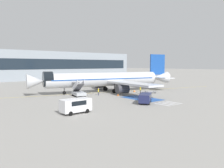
{
  "coord_description": "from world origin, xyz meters",
  "views": [
    {
      "loc": [
        -35.11,
        -44.57,
        7.19
      ],
      "look_at": [
        0.17,
        -0.3,
        2.17
      ],
      "focal_mm": 35.0,
      "sensor_mm": 36.0,
      "label": 1
    }
  ],
  "objects_px": {
    "ground_crew_0": "(98,91)",
    "traffic_cone_0": "(134,91)",
    "airliner": "(107,79)",
    "ground_crew_2": "(126,89)",
    "fuel_tanker": "(83,80)",
    "traffic_cone_1": "(118,94)",
    "terminal_building": "(0,66)",
    "ground_crew_1": "(140,90)",
    "baggage_cart": "(150,92)",
    "service_van_0": "(145,97)",
    "service_van_1": "(76,105)",
    "boarding_stairs_forward": "(78,92)"
  },
  "relations": [
    {
      "from": "boarding_stairs_forward",
      "to": "traffic_cone_0",
      "type": "height_order",
      "value": "boarding_stairs_forward"
    },
    {
      "from": "airliner",
      "to": "ground_crew_2",
      "type": "bearing_deg",
      "value": -129.77
    },
    {
      "from": "traffic_cone_0",
      "to": "terminal_building",
      "type": "height_order",
      "value": "terminal_building"
    },
    {
      "from": "fuel_tanker",
      "to": "ground_crew_2",
      "type": "xyz_separation_m",
      "value": [
        -4.13,
        -27.99,
        -0.64
      ]
    },
    {
      "from": "airliner",
      "to": "ground_crew_2",
      "type": "xyz_separation_m",
      "value": [
        3.01,
        -4.01,
        -2.35
      ]
    },
    {
      "from": "ground_crew_1",
      "to": "terminal_building",
      "type": "relative_size",
      "value": 0.01
    },
    {
      "from": "terminal_building",
      "to": "airliner",
      "type": "bearing_deg",
      "value": -77.36
    },
    {
      "from": "ground_crew_0",
      "to": "traffic_cone_1",
      "type": "height_order",
      "value": "ground_crew_0"
    },
    {
      "from": "ground_crew_1",
      "to": "ground_crew_2",
      "type": "distance_m",
      "value": 4.02
    },
    {
      "from": "fuel_tanker",
      "to": "traffic_cone_0",
      "type": "bearing_deg",
      "value": -89.63
    },
    {
      "from": "fuel_tanker",
      "to": "airliner",
      "type": "bearing_deg",
      "value": -104.06
    },
    {
      "from": "baggage_cart",
      "to": "terminal_building",
      "type": "xyz_separation_m",
      "value": [
        -20.86,
        67.32,
        6.53
      ]
    },
    {
      "from": "service_van_0",
      "to": "terminal_building",
      "type": "xyz_separation_m",
      "value": [
        -8.8,
        76.67,
        5.7
      ]
    },
    {
      "from": "airliner",
      "to": "ground_crew_0",
      "type": "bearing_deg",
      "value": 137.5
    },
    {
      "from": "ground_crew_0",
      "to": "traffic_cone_0",
      "type": "height_order",
      "value": "ground_crew_0"
    },
    {
      "from": "airliner",
      "to": "terminal_building",
      "type": "bearing_deg",
      "value": 26.02
    },
    {
      "from": "terminal_building",
      "to": "boarding_stairs_forward",
      "type": "bearing_deg",
      "value": -86.71
    },
    {
      "from": "ground_crew_1",
      "to": "traffic_cone_0",
      "type": "xyz_separation_m",
      "value": [
        1.43,
        3.6,
        -0.73
      ]
    },
    {
      "from": "fuel_tanker",
      "to": "traffic_cone_0",
      "type": "distance_m",
      "value": 28.1
    },
    {
      "from": "baggage_cart",
      "to": "traffic_cone_1",
      "type": "height_order",
      "value": "baggage_cart"
    },
    {
      "from": "traffic_cone_0",
      "to": "traffic_cone_1",
      "type": "bearing_deg",
      "value": -161.0
    },
    {
      "from": "service_van_1",
      "to": "baggage_cart",
      "type": "bearing_deg",
      "value": 107.26
    },
    {
      "from": "ground_crew_0",
      "to": "ground_crew_2",
      "type": "relative_size",
      "value": 1.01
    },
    {
      "from": "baggage_cart",
      "to": "traffic_cone_1",
      "type": "relative_size",
      "value": 5.22
    },
    {
      "from": "airliner",
      "to": "traffic_cone_1",
      "type": "bearing_deg",
      "value": 177.88
    },
    {
      "from": "service_van_1",
      "to": "ground_crew_0",
      "type": "height_order",
      "value": "service_van_1"
    },
    {
      "from": "ground_crew_0",
      "to": "ground_crew_1",
      "type": "xyz_separation_m",
      "value": [
        9.79,
        -4.2,
        0.04
      ]
    },
    {
      "from": "fuel_tanker",
      "to": "ground_crew_1",
      "type": "bearing_deg",
      "value": -91.97
    },
    {
      "from": "baggage_cart",
      "to": "ground_crew_2",
      "type": "height_order",
      "value": "ground_crew_2"
    },
    {
      "from": "boarding_stairs_forward",
      "to": "terminal_building",
      "type": "distance_m",
      "value": 61.47
    },
    {
      "from": "airliner",
      "to": "ground_crew_2",
      "type": "distance_m",
      "value": 5.53
    },
    {
      "from": "fuel_tanker",
      "to": "ground_crew_0",
      "type": "height_order",
      "value": "fuel_tanker"
    },
    {
      "from": "ground_crew_2",
      "to": "traffic_cone_0",
      "type": "xyz_separation_m",
      "value": [
        3.08,
        -0.07,
        -0.68
      ]
    },
    {
      "from": "boarding_stairs_forward",
      "to": "traffic_cone_0",
      "type": "distance_m",
      "value": 15.93
    },
    {
      "from": "ground_crew_2",
      "to": "traffic_cone_0",
      "type": "height_order",
      "value": "ground_crew_2"
    },
    {
      "from": "baggage_cart",
      "to": "traffic_cone_0",
      "type": "height_order",
      "value": "baggage_cart"
    },
    {
      "from": "traffic_cone_1",
      "to": "traffic_cone_0",
      "type": "bearing_deg",
      "value": 19.0
    },
    {
      "from": "ground_crew_0",
      "to": "ground_crew_2",
      "type": "distance_m",
      "value": 8.16
    },
    {
      "from": "fuel_tanker",
      "to": "terminal_building",
      "type": "relative_size",
      "value": 0.07
    },
    {
      "from": "ground_crew_1",
      "to": "ground_crew_2",
      "type": "bearing_deg",
      "value": -97.9
    },
    {
      "from": "service_van_1",
      "to": "baggage_cart",
      "type": "relative_size",
      "value": 1.51
    },
    {
      "from": "service_van_1",
      "to": "terminal_building",
      "type": "height_order",
      "value": "terminal_building"
    },
    {
      "from": "fuel_tanker",
      "to": "traffic_cone_1",
      "type": "distance_m",
      "value": 32.12
    },
    {
      "from": "airliner",
      "to": "ground_crew_2",
      "type": "relative_size",
      "value": 22.66
    },
    {
      "from": "ground_crew_0",
      "to": "terminal_building",
      "type": "distance_m",
      "value": 63.23
    },
    {
      "from": "service_van_0",
      "to": "service_van_1",
      "type": "xyz_separation_m",
      "value": [
        -14.36,
        0.58,
        0.2
      ]
    },
    {
      "from": "service_van_0",
      "to": "ground_crew_1",
      "type": "xyz_separation_m",
      "value": [
        9.08,
        10.04,
        -0.05
      ]
    },
    {
      "from": "service_van_1",
      "to": "traffic_cone_0",
      "type": "distance_m",
      "value": 28.1
    },
    {
      "from": "baggage_cart",
      "to": "boarding_stairs_forward",
      "type": "bearing_deg",
      "value": -79.15
    },
    {
      "from": "ground_crew_2",
      "to": "terminal_building",
      "type": "xyz_separation_m",
      "value": [
        -16.23,
        62.97,
        5.8
      ]
    }
  ]
}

